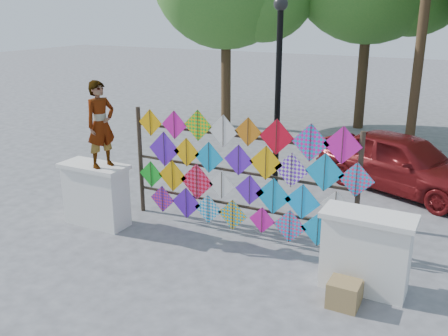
% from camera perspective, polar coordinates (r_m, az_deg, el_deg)
% --- Properties ---
extents(ground, '(80.00, 80.00, 0.00)m').
position_cam_1_polar(ground, '(9.38, -0.67, -9.04)').
color(ground, gray).
rests_on(ground, ground).
extents(parapet_left, '(1.40, 0.65, 1.28)m').
position_cam_1_polar(parapet_left, '(10.43, -14.42, -2.90)').
color(parapet_left, white).
rests_on(parapet_left, ground).
extents(parapet_right, '(1.40, 0.65, 1.28)m').
position_cam_1_polar(parapet_right, '(8.11, 15.89, -9.16)').
color(parapet_right, white).
rests_on(parapet_right, ground).
extents(kite_rack, '(4.93, 0.24, 2.39)m').
position_cam_1_polar(kite_rack, '(9.46, 1.95, -0.77)').
color(kite_rack, '#2D2219').
rests_on(kite_rack, ground).
extents(vendor_woman, '(0.55, 0.70, 1.68)m').
position_cam_1_polar(vendor_woman, '(9.84, -13.91, 4.86)').
color(vendor_woman, '#99999E').
rests_on(vendor_woman, parapet_left).
extents(sedan, '(4.52, 3.16, 1.43)m').
position_cam_1_polar(sedan, '(12.68, 19.69, 0.61)').
color(sedan, maroon).
rests_on(sedan, ground).
extents(lamppost, '(0.28, 0.28, 4.46)m').
position_cam_1_polar(lamppost, '(10.18, 6.19, 8.97)').
color(lamppost, black).
rests_on(lamppost, ground).
extents(cardboard_box_near, '(0.45, 0.40, 0.40)m').
position_cam_1_polar(cardboard_box_near, '(7.82, 13.54, -13.81)').
color(cardboard_box_near, olive).
rests_on(cardboard_box_near, ground).
extents(cardboard_box_far, '(0.35, 0.32, 0.29)m').
position_cam_1_polar(cardboard_box_far, '(8.08, 14.35, -13.23)').
color(cardboard_box_far, olive).
rests_on(cardboard_box_far, ground).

